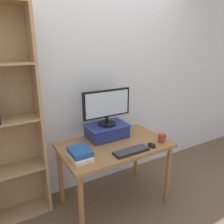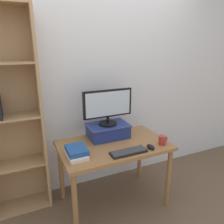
{
  "view_description": "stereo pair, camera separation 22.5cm",
  "coord_description": "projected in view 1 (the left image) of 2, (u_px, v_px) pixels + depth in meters",
  "views": [
    {
      "loc": [
        -1.07,
        -1.78,
        1.72
      ],
      "look_at": [
        0.01,
        0.07,
        1.04
      ],
      "focal_mm": 35.0,
      "sensor_mm": 36.0,
      "label": 1
    },
    {
      "loc": [
        -0.87,
        -1.88,
        1.72
      ],
      "look_at": [
        0.01,
        0.07,
        1.04
      ],
      "focal_mm": 35.0,
      "sensor_mm": 36.0,
      "label": 2
    }
  ],
  "objects": [
    {
      "name": "coffee_mug",
      "position": [
        162.0,
        138.0,
        2.31
      ],
      "size": [
        0.11,
        0.08,
        0.09
      ],
      "color": "#9E2D28",
      "rests_on": "desk"
    },
    {
      "name": "back_wall",
      "position": [
        91.0,
        81.0,
        2.54
      ],
      "size": [
        7.0,
        0.08,
        2.6
      ],
      "color": "silver",
      "rests_on": "ground_plane"
    },
    {
      "name": "bookshelf_unit",
      "position": [
        5.0,
        120.0,
        2.02
      ],
      "size": [
        0.6,
        0.28,
        2.06
      ],
      "color": "tan",
      "rests_on": "ground_plane"
    },
    {
      "name": "computer_mouse",
      "position": [
        152.0,
        145.0,
        2.21
      ],
      "size": [
        0.06,
        0.1,
        0.04
      ],
      "color": "black",
      "rests_on": "desk"
    },
    {
      "name": "ground_plane",
      "position": [
        114.0,
        201.0,
        2.5
      ],
      "size": [
        12.0,
        12.0,
        0.0
      ],
      "primitive_type": "plane",
      "color": "brown"
    },
    {
      "name": "computer_monitor",
      "position": [
        107.0,
        106.0,
        2.33
      ],
      "size": [
        0.55,
        0.2,
        0.39
      ],
      "color": "black",
      "rests_on": "riser_box"
    },
    {
      "name": "desk",
      "position": [
        114.0,
        151.0,
        2.31
      ],
      "size": [
        1.12,
        0.69,
        0.72
      ],
      "color": "olive",
      "rests_on": "ground_plane"
    },
    {
      "name": "keyboard",
      "position": [
        131.0,
        151.0,
        2.1
      ],
      "size": [
        0.36,
        0.12,
        0.02
      ],
      "color": "black",
      "rests_on": "desk"
    },
    {
      "name": "riser_box",
      "position": [
        107.0,
        130.0,
        2.42
      ],
      "size": [
        0.45,
        0.31,
        0.15
      ],
      "color": "navy",
      "rests_on": "desk"
    },
    {
      "name": "book_stack",
      "position": [
        80.0,
        154.0,
        1.99
      ],
      "size": [
        0.18,
        0.26,
        0.08
      ],
      "color": "silver",
      "rests_on": "desk"
    }
  ]
}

